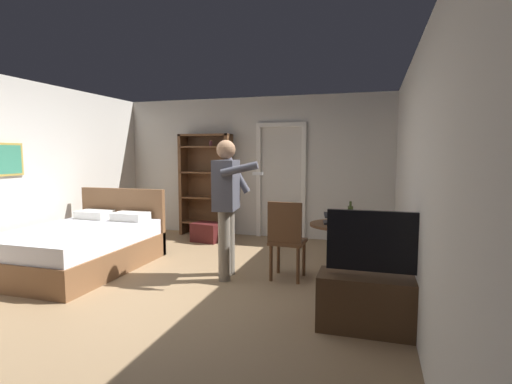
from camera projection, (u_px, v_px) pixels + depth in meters
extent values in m
plane|color=#997A56|center=(179.00, 286.00, 4.64)|extent=(6.60, 6.60, 0.00)
cube|color=beige|center=(254.00, 167.00, 7.43)|extent=(5.36, 0.12, 2.61)
cube|color=beige|center=(2.00, 173.00, 5.26)|extent=(0.12, 6.24, 2.61)
cube|color=#B2933F|center=(8.00, 159.00, 5.25)|extent=(0.03, 0.45, 0.45)
cube|color=#358061|center=(9.00, 159.00, 5.25)|extent=(0.01, 0.39, 0.39)
cube|color=beige|center=(420.00, 181.00, 3.76)|extent=(0.12, 6.24, 2.61)
cube|color=white|center=(259.00, 182.00, 7.34)|extent=(0.08, 0.08, 2.05)
cube|color=white|center=(304.00, 183.00, 7.10)|extent=(0.08, 0.08, 2.05)
cube|color=white|center=(281.00, 125.00, 7.11)|extent=(0.93, 0.08, 0.08)
cube|color=brown|center=(79.00, 257.00, 5.28)|extent=(1.47, 2.08, 0.35)
cube|color=white|center=(78.00, 236.00, 5.25)|extent=(1.41, 2.02, 0.22)
cube|color=brown|center=(123.00, 220.00, 6.20)|extent=(1.47, 0.08, 1.02)
cube|color=white|center=(95.00, 214.00, 6.03)|extent=(0.50, 0.34, 0.12)
cube|color=white|center=(131.00, 216.00, 5.85)|extent=(0.50, 0.34, 0.12)
cube|color=brown|center=(184.00, 184.00, 7.60)|extent=(0.06, 0.32, 1.93)
cube|color=brown|center=(229.00, 186.00, 7.33)|extent=(0.06, 0.32, 1.93)
cube|color=brown|center=(205.00, 135.00, 7.37)|extent=(1.00, 0.32, 0.04)
cube|color=brown|center=(209.00, 184.00, 7.61)|extent=(1.00, 0.02, 1.93)
cube|color=brown|center=(206.00, 222.00, 7.54)|extent=(0.94, 0.32, 0.03)
cube|color=brown|center=(206.00, 197.00, 7.49)|extent=(0.94, 0.32, 0.03)
cube|color=brown|center=(206.00, 172.00, 7.44)|extent=(0.94, 0.32, 0.03)
cube|color=brown|center=(205.00, 147.00, 7.39)|extent=(0.94, 0.32, 0.03)
cylinder|color=brown|center=(211.00, 144.00, 7.35)|extent=(0.06, 0.06, 0.10)
cube|color=#4C331E|center=(379.00, 304.00, 3.45)|extent=(1.07, 0.40, 0.50)
cube|color=black|center=(381.00, 242.00, 3.37)|extent=(0.92, 0.05, 0.53)
cube|color=#1D3EBC|center=(381.00, 241.00, 3.40)|extent=(0.86, 0.01, 0.47)
cylinder|color=brown|center=(338.00, 252.00, 4.89)|extent=(0.08, 0.08, 0.67)
cylinder|color=brown|center=(338.00, 277.00, 4.93)|extent=(0.43, 0.43, 0.03)
cylinder|color=brown|center=(339.00, 225.00, 4.86)|extent=(0.72, 0.72, 0.03)
cube|color=black|center=(336.00, 223.00, 4.87)|extent=(0.35, 0.27, 0.02)
cube|color=black|center=(338.00, 215.00, 4.74)|extent=(0.35, 0.25, 0.05)
cube|color=navy|center=(337.00, 215.00, 4.74)|extent=(0.32, 0.22, 0.03)
cylinder|color=#39471C|center=(350.00, 216.00, 4.73)|extent=(0.06, 0.06, 0.24)
cylinder|color=#39471C|center=(351.00, 204.00, 4.72)|extent=(0.03, 0.03, 0.06)
cylinder|color=brown|center=(304.00, 259.00, 5.01)|extent=(0.04, 0.04, 0.45)
cylinder|color=brown|center=(278.00, 256.00, 5.12)|extent=(0.04, 0.04, 0.45)
cylinder|color=brown|center=(298.00, 266.00, 4.69)|extent=(0.04, 0.04, 0.45)
cylinder|color=brown|center=(271.00, 263.00, 4.80)|extent=(0.04, 0.04, 0.45)
cube|color=brown|center=(288.00, 242.00, 4.88)|extent=(0.44, 0.44, 0.04)
cube|color=brown|center=(285.00, 223.00, 4.70)|extent=(0.42, 0.06, 0.50)
cylinder|color=gray|center=(229.00, 241.00, 5.05)|extent=(0.15, 0.15, 0.87)
cylinder|color=gray|center=(224.00, 246.00, 4.80)|extent=(0.15, 0.15, 0.87)
cube|color=#4C4C56|center=(226.00, 185.00, 4.85)|extent=(0.32, 0.49, 0.62)
sphere|color=#936B4C|center=(226.00, 150.00, 4.81)|extent=(0.24, 0.24, 0.24)
cylinder|color=#4C4C56|center=(237.00, 175.00, 5.08)|extent=(0.35, 0.13, 0.50)
cylinder|color=#4C4C56|center=(239.00, 169.00, 4.54)|extent=(0.46, 0.15, 0.18)
cube|color=white|center=(258.00, 174.00, 4.49)|extent=(0.12, 0.05, 0.04)
cube|color=#4C1919|center=(207.00, 232.00, 6.97)|extent=(0.54, 0.43, 0.33)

